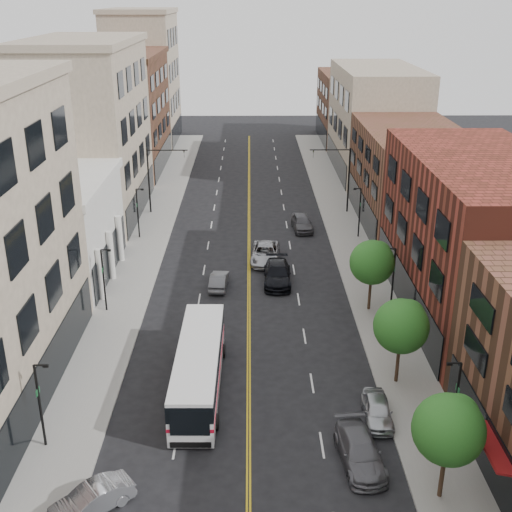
{
  "coord_description": "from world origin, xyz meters",
  "views": [
    {
      "loc": [
        0.13,
        -20.36,
        22.79
      ],
      "look_at": [
        0.55,
        23.03,
        5.0
      ],
      "focal_mm": 45.0,
      "sensor_mm": 36.0,
      "label": 1
    }
  ],
  "objects_px": {
    "city_bus": "(199,365)",
    "car_parked_far": "(377,410)",
    "car_lane_behind": "(219,280)",
    "car_parked_mid": "(360,451)",
    "car_lane_c": "(302,222)",
    "car_lane_a": "(277,274)",
    "car_lane_b": "(265,253)",
    "car_angle_b": "(92,499)"
  },
  "relations": [
    {
      "from": "city_bus",
      "to": "car_parked_far",
      "type": "height_order",
      "value": "city_bus"
    },
    {
      "from": "city_bus",
      "to": "car_lane_behind",
      "type": "height_order",
      "value": "city_bus"
    },
    {
      "from": "car_parked_mid",
      "to": "car_lane_c",
      "type": "height_order",
      "value": "car_lane_c"
    },
    {
      "from": "car_parked_far",
      "to": "car_lane_a",
      "type": "height_order",
      "value": "car_lane_a"
    },
    {
      "from": "car_parked_mid",
      "to": "car_parked_far",
      "type": "relative_size",
      "value": 1.28
    },
    {
      "from": "city_bus",
      "to": "car_parked_far",
      "type": "bearing_deg",
      "value": -16.06
    },
    {
      "from": "car_lane_b",
      "to": "city_bus",
      "type": "bearing_deg",
      "value": -98.66
    },
    {
      "from": "car_angle_b",
      "to": "car_lane_behind",
      "type": "xyz_separation_m",
      "value": [
        4.9,
        24.98,
        -0.03
      ]
    },
    {
      "from": "car_lane_c",
      "to": "car_angle_b",
      "type": "bearing_deg",
      "value": -112.9
    },
    {
      "from": "car_parked_far",
      "to": "car_angle_b",
      "type": "bearing_deg",
      "value": -152.93
    },
    {
      "from": "car_angle_b",
      "to": "car_lane_a",
      "type": "xyz_separation_m",
      "value": [
        9.81,
        25.89,
        0.14
      ]
    },
    {
      "from": "city_bus",
      "to": "car_parked_far",
      "type": "relative_size",
      "value": 3.02
    },
    {
      "from": "car_parked_mid",
      "to": "car_lane_a",
      "type": "bearing_deg",
      "value": 92.59
    },
    {
      "from": "car_parked_far",
      "to": "car_lane_behind",
      "type": "distance_m",
      "value": 20.61
    },
    {
      "from": "car_lane_behind",
      "to": "car_lane_a",
      "type": "distance_m",
      "value": 4.99
    },
    {
      "from": "car_parked_mid",
      "to": "car_lane_behind",
      "type": "distance_m",
      "value": 23.26
    },
    {
      "from": "car_lane_behind",
      "to": "car_lane_a",
      "type": "relative_size",
      "value": 0.7
    },
    {
      "from": "car_lane_a",
      "to": "car_lane_c",
      "type": "relative_size",
      "value": 1.19
    },
    {
      "from": "car_lane_a",
      "to": "car_lane_c",
      "type": "xyz_separation_m",
      "value": [
        3.09,
        13.22,
        -0.01
      ]
    },
    {
      "from": "car_parked_far",
      "to": "car_lane_c",
      "type": "height_order",
      "value": "car_lane_c"
    },
    {
      "from": "car_lane_behind",
      "to": "car_lane_c",
      "type": "bearing_deg",
      "value": -115.66
    },
    {
      "from": "car_parked_mid",
      "to": "car_lane_a",
      "type": "relative_size",
      "value": 0.89
    },
    {
      "from": "car_angle_b",
      "to": "car_lane_behind",
      "type": "distance_m",
      "value": 25.46
    },
    {
      "from": "car_lane_b",
      "to": "car_lane_c",
      "type": "xyz_separation_m",
      "value": [
        4.0,
        8.45,
        0.03
      ]
    },
    {
      "from": "city_bus",
      "to": "car_lane_behind",
      "type": "xyz_separation_m",
      "value": [
        0.55,
        14.96,
        -1.1
      ]
    },
    {
      "from": "car_parked_mid",
      "to": "car_parked_far",
      "type": "xyz_separation_m",
      "value": [
        1.6,
        3.64,
        -0.06
      ]
    },
    {
      "from": "car_lane_behind",
      "to": "car_lane_b",
      "type": "relative_size",
      "value": 0.7
    },
    {
      "from": "car_lane_behind",
      "to": "city_bus",
      "type": "bearing_deg",
      "value": 91.76
    },
    {
      "from": "car_lane_a",
      "to": "car_parked_far",
      "type": "bearing_deg",
      "value": -73.8
    },
    {
      "from": "car_parked_mid",
      "to": "car_lane_b",
      "type": "height_order",
      "value": "car_lane_b"
    },
    {
      "from": "car_parked_far",
      "to": "car_lane_a",
      "type": "distance_m",
      "value": 19.64
    },
    {
      "from": "city_bus",
      "to": "car_lane_b",
      "type": "bearing_deg",
      "value": 78.16
    },
    {
      "from": "car_lane_c",
      "to": "car_lane_b",
      "type": "bearing_deg",
      "value": -119.99
    },
    {
      "from": "car_parked_far",
      "to": "car_lane_b",
      "type": "xyz_separation_m",
      "value": [
        -5.9,
        23.77,
        0.11
      ]
    },
    {
      "from": "car_parked_far",
      "to": "car_lane_c",
      "type": "xyz_separation_m",
      "value": [
        -1.9,
        32.22,
        0.14
      ]
    },
    {
      "from": "car_parked_far",
      "to": "car_lane_behind",
      "type": "relative_size",
      "value": 1.0
    },
    {
      "from": "car_lane_a",
      "to": "car_lane_b",
      "type": "height_order",
      "value": "car_lane_a"
    },
    {
      "from": "car_angle_b",
      "to": "car_lane_b",
      "type": "xyz_separation_m",
      "value": [
        8.9,
        30.67,
        0.1
      ]
    },
    {
      "from": "car_angle_b",
      "to": "car_parked_mid",
      "type": "distance_m",
      "value": 13.6
    },
    {
      "from": "city_bus",
      "to": "car_lane_a",
      "type": "height_order",
      "value": "city_bus"
    },
    {
      "from": "car_lane_behind",
      "to": "car_parked_mid",
      "type": "bearing_deg",
      "value": 114.76
    },
    {
      "from": "car_angle_b",
      "to": "car_parked_mid",
      "type": "height_order",
      "value": "car_parked_mid"
    }
  ]
}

